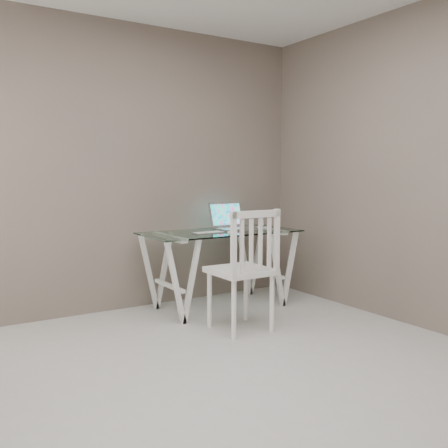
{
  "coord_description": "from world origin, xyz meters",
  "views": [
    {
      "loc": [
        -1.59,
        -2.26,
        1.29
      ],
      "look_at": [
        0.75,
        1.49,
        0.85
      ],
      "focal_mm": 40.0,
      "sensor_mm": 36.0,
      "label": 1
    }
  ],
  "objects": [
    {
      "name": "room",
      "position": [
        -0.06,
        0.02,
        1.72
      ],
      "size": [
        4.5,
        4.52,
        2.71
      ],
      "color": "#B5B2AD",
      "rests_on": "ground"
    },
    {
      "name": "desk",
      "position": [
        0.9,
        1.79,
        0.38
      ],
      "size": [
        1.5,
        0.7,
        0.75
      ],
      "color": "silver",
      "rests_on": "ground"
    },
    {
      "name": "chair",
      "position": [
        0.68,
        1.03,
        0.56
      ],
      "size": [
        0.46,
        0.46,
        1.01
      ],
      "rotation": [
        0.0,
        0.0,
        0.0
      ],
      "color": "white",
      "rests_on": "ground"
    },
    {
      "name": "laptop",
      "position": [
        1.11,
        1.92,
        0.81
      ],
      "size": [
        0.38,
        0.35,
        0.26
      ],
      "color": "#BAB9BE",
      "rests_on": "desk"
    },
    {
      "name": "keyboard",
      "position": [
        0.73,
        1.73,
        0.75
      ],
      "size": [
        0.29,
        0.13,
        0.01
      ],
      "primitive_type": "cube",
      "color": "silver",
      "rests_on": "desk"
    },
    {
      "name": "mouse",
      "position": [
        0.88,
        1.54,
        0.76
      ],
      "size": [
        0.11,
        0.06,
        0.03
      ],
      "primitive_type": "ellipsoid",
      "color": "silver",
      "rests_on": "desk"
    },
    {
      "name": "phone_dock",
      "position": [
        1.41,
        1.81,
        0.78
      ],
      "size": [
        0.07,
        0.07,
        0.13
      ],
      "color": "white",
      "rests_on": "desk"
    }
  ]
}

